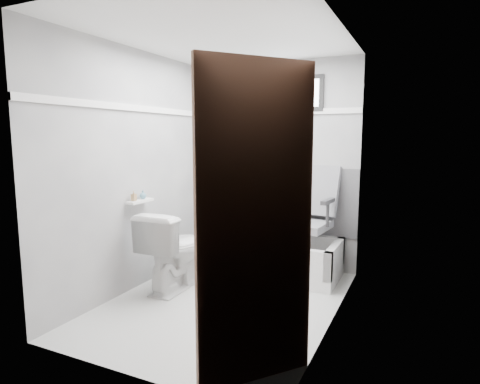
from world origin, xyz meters
The scene contains 19 objects.
floor centered at (0.00, 0.00, 0.00)m, with size 2.60×2.60×0.00m, color silver.
ceiling centered at (0.00, 0.00, 2.40)m, with size 2.60×2.60×0.00m, color silver.
wall_back centered at (0.00, 1.30, 1.20)m, with size 2.00×0.02×2.40m, color gray.
wall_front centered at (0.00, -1.30, 1.20)m, with size 2.00×0.02×2.40m, color gray.
wall_left centered at (-1.00, 0.00, 1.20)m, with size 0.02×2.60×2.40m, color gray.
wall_right centered at (1.00, 0.00, 1.20)m, with size 0.02×2.60×2.40m, color gray.
bathtub centered at (0.12, 0.93, 0.21)m, with size 1.50×0.70×0.42m, color silver, non-canonical shape.
office_chair centered at (0.46, 0.96, 0.68)m, with size 0.64×0.64×1.11m, color #5E5E63, non-canonical shape.
toilet centered at (-0.62, 0.11, 0.40)m, with size 0.46×0.81×0.80m, color white.
door centered at (0.98, -1.28, 1.00)m, with size 0.78×0.78×2.00m, color brown, non-canonical shape.
window centered at (0.25, 1.29, 2.02)m, with size 0.66×0.04×0.40m, color black, non-canonical shape.
backerboard centered at (0.25, 1.29, 0.80)m, with size 1.50×0.02×0.78m, color #4C4C4F.
trim_back centered at (0.00, 1.29, 1.82)m, with size 2.00×0.02×0.06m, color white.
trim_left centered at (-0.99, 0.00, 1.82)m, with size 0.02×2.60×0.06m, color white.
pole centered at (-0.11, 1.06, 1.05)m, with size 0.02×0.02×1.95m, color white.
shelf centered at (-0.93, -0.03, 0.90)m, with size 0.10×0.32×0.03m, color white.
soap_bottle_a centered at (-0.94, -0.11, 0.97)m, with size 0.04×0.04×0.10m, color #9C794E.
soap_bottle_b centered at (-0.94, 0.03, 0.96)m, with size 0.07×0.07×0.09m, color teal.
faucet centered at (-0.20, 1.27, 0.55)m, with size 0.26×0.10×0.16m, color silver, non-canonical shape.
Camera 1 is at (1.65, -3.19, 1.54)m, focal length 30.00 mm.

